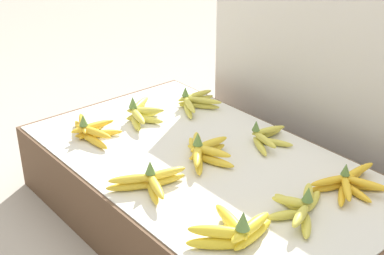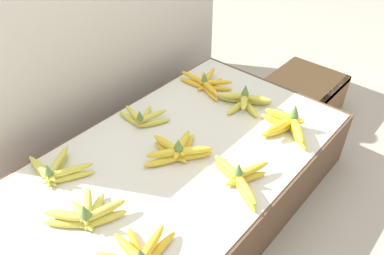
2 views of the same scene
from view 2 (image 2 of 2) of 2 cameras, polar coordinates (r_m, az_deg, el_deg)
The scene contains 12 objects.
ground_plane at distance 1.50m, azimuth -1.68°, elevation -11.13°, with size 10.00×10.00×0.00m, color #A89E8E.
display_platform at distance 1.40m, azimuth -1.77°, elevation -7.86°, with size 1.27×0.74×0.25m.
back_vendor_table at distance 1.77m, azimuth -15.78°, elevation 12.07°, with size 1.30×0.40×0.78m.
wooden_crate at distance 1.99m, azimuth 16.81°, elevation 5.04°, with size 0.31×0.32×0.18m.
banana_bunch_front_midleft at distance 1.21m, azimuth 7.39°, elevation -7.64°, with size 0.20×0.23×0.09m.
banana_bunch_front_midright at distance 1.43m, azimuth 14.28°, elevation 0.41°, with size 0.16×0.24×0.11m.
banana_bunch_middle_left at distance 1.15m, azimuth -15.81°, elevation -12.58°, with size 0.21×0.18×0.10m.
banana_bunch_middle_midleft at distance 1.29m, azimuth -2.21°, elevation -3.54°, with size 0.25×0.21×0.10m.
banana_bunch_middle_midright at distance 1.54m, azimuth 7.97°, elevation 4.02°, with size 0.20×0.22×0.09m.
banana_bunch_back_left at distance 1.30m, azimuth -20.03°, elevation -6.12°, with size 0.16×0.22×0.08m.
banana_bunch_back_midleft at distance 1.46m, azimuth -7.49°, elevation 1.55°, with size 0.14×0.19×0.08m.
banana_bunch_back_midright at distance 1.65m, azimuth 2.21°, elevation 6.78°, with size 0.19×0.25×0.08m.
Camera 2 is at (-0.70, -0.67, 1.14)m, focal length 35.00 mm.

